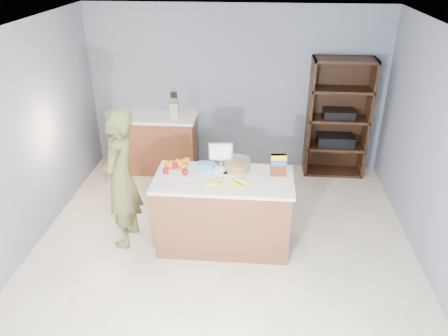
# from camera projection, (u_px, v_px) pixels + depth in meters

# --- Properties ---
(floor) EXTENTS (4.50, 5.00, 0.02)m
(floor) POSITION_uv_depth(u_px,v_px,m) (221.00, 259.00, 5.02)
(floor) COLOR beige
(floor) RESTS_ON ground
(walls) EXTENTS (4.52, 5.02, 2.51)m
(walls) POSITION_uv_depth(u_px,v_px,m) (221.00, 125.00, 4.26)
(walls) COLOR slate
(walls) RESTS_ON ground
(counter_peninsula) EXTENTS (1.56, 0.76, 0.90)m
(counter_peninsula) POSITION_uv_depth(u_px,v_px,m) (224.00, 214.00, 5.09)
(counter_peninsula) COLOR brown
(counter_peninsula) RESTS_ON ground
(back_cabinet) EXTENTS (1.24, 0.62, 0.90)m
(back_cabinet) POSITION_uv_depth(u_px,v_px,m) (158.00, 142.00, 6.85)
(back_cabinet) COLOR brown
(back_cabinet) RESTS_ON ground
(shelving_unit) EXTENTS (0.90, 0.40, 1.80)m
(shelving_unit) POSITION_uv_depth(u_px,v_px,m) (337.00, 120.00, 6.59)
(shelving_unit) COLOR black
(shelving_unit) RESTS_ON ground
(person) EXTENTS (0.43, 0.63, 1.69)m
(person) POSITION_uv_depth(u_px,v_px,m) (121.00, 179.00, 4.97)
(person) COLOR #51552D
(person) RESTS_ON ground
(knife_block) EXTENTS (0.12, 0.10, 0.31)m
(knife_block) POSITION_uv_depth(u_px,v_px,m) (174.00, 110.00, 6.53)
(knife_block) COLOR tan
(knife_block) RESTS_ON back_cabinet
(envelopes) EXTENTS (0.39, 0.21, 0.00)m
(envelopes) POSITION_uv_depth(u_px,v_px,m) (225.00, 173.00, 4.97)
(envelopes) COLOR white
(envelopes) RESTS_ON counter_peninsula
(bananas) EXTENTS (0.51, 0.23, 0.04)m
(bananas) POSITION_uv_depth(u_px,v_px,m) (227.00, 183.00, 4.72)
(bananas) COLOR yellow
(bananas) RESTS_ON counter_peninsula
(apples) EXTENTS (0.30, 0.22, 0.07)m
(apples) POSITION_uv_depth(u_px,v_px,m) (175.00, 169.00, 4.98)
(apples) COLOR maroon
(apples) RESTS_ON counter_peninsula
(oranges) EXTENTS (0.28, 0.24, 0.08)m
(oranges) POSITION_uv_depth(u_px,v_px,m) (178.00, 164.00, 5.10)
(oranges) COLOR orange
(oranges) RESTS_ON counter_peninsula
(blue_carton) EXTENTS (0.19, 0.13, 0.08)m
(blue_carton) POSITION_uv_depth(u_px,v_px,m) (206.00, 166.00, 5.04)
(blue_carton) COLOR blue
(blue_carton) RESTS_ON counter_peninsula
(salad_bowl) EXTENTS (0.30, 0.30, 0.13)m
(salad_bowl) POSITION_uv_depth(u_px,v_px,m) (237.00, 165.00, 5.03)
(salad_bowl) COLOR #267219
(salad_bowl) RESTS_ON counter_peninsula
(tv) EXTENTS (0.28, 0.12, 0.28)m
(tv) POSITION_uv_depth(u_px,v_px,m) (221.00, 153.00, 5.09)
(tv) COLOR silver
(tv) RESTS_ON counter_peninsula
(cereal_box) EXTENTS (0.18, 0.08, 0.26)m
(cereal_box) POSITION_uv_depth(u_px,v_px,m) (278.00, 163.00, 4.85)
(cereal_box) COLOR #592B14
(cereal_box) RESTS_ON counter_peninsula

